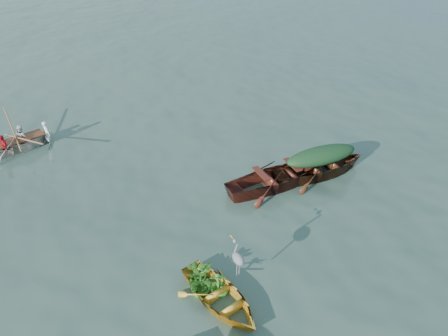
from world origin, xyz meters
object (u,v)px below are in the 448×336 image
object	(u,v)px
rowed_boat	(16,151)
heron	(238,263)
yellow_dinghy	(220,303)
open_wooden_boat	(276,187)
green_tarp_boat	(319,176)

from	to	relation	value
rowed_boat	heron	size ratio (longest dim) A/B	3.96
yellow_dinghy	open_wooden_boat	distance (m)	4.64
yellow_dinghy	open_wooden_boat	world-z (taller)	open_wooden_boat
open_wooden_boat	heron	distance (m)	4.22
heron	yellow_dinghy	bearing A→B (deg)	-174.81
yellow_dinghy	green_tarp_boat	distance (m)	5.79
yellow_dinghy	green_tarp_boat	size ratio (longest dim) A/B	0.65
yellow_dinghy	green_tarp_boat	bearing A→B (deg)	18.93
green_tarp_boat	heron	world-z (taller)	heron
green_tarp_boat	open_wooden_boat	bearing A→B (deg)	90.00
yellow_dinghy	rowed_boat	distance (m)	9.47
yellow_dinghy	rowed_boat	world-z (taller)	rowed_boat
heron	green_tarp_boat	bearing A→B (deg)	20.36
yellow_dinghy	green_tarp_boat	world-z (taller)	green_tarp_boat
rowed_boat	open_wooden_boat	bearing A→B (deg)	-144.93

